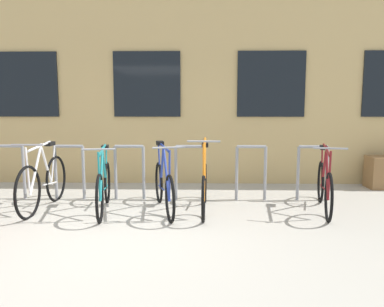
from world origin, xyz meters
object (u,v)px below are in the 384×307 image
object	(u,v)px
bicycle_maroon	(324,185)
bicycle_white	(43,182)
bicycle_teal	(104,186)
bicycle_orange	(204,186)
bicycle_blue	(164,186)

from	to	relation	value
bicycle_maroon	bicycle_white	xyz separation A→B (m)	(-4.21, -0.01, 0.03)
bicycle_teal	bicycle_orange	bearing A→B (deg)	2.43
bicycle_teal	bicycle_orange	world-z (taller)	bicycle_orange
bicycle_white	bicycle_orange	bearing A→B (deg)	-1.04
bicycle_white	bicycle_orange	size ratio (longest dim) A/B	1.03
bicycle_maroon	bicycle_white	distance (m)	4.21
bicycle_teal	bicycle_orange	xyz separation A→B (m)	(1.48, 0.06, -0.00)
bicycle_orange	bicycle_blue	bearing A→B (deg)	-177.61
bicycle_maroon	bicycle_orange	world-z (taller)	bicycle_orange
bicycle_maroon	bicycle_blue	distance (m)	2.38
bicycle_maroon	bicycle_orange	xyz separation A→B (m)	(-1.78, -0.05, -0.00)
bicycle_white	bicycle_blue	distance (m)	1.83
bicycle_maroon	bicycle_orange	distance (m)	1.78
bicycle_white	bicycle_teal	distance (m)	0.95
bicycle_maroon	bicycle_blue	xyz separation A→B (m)	(-2.38, -0.08, -0.00)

